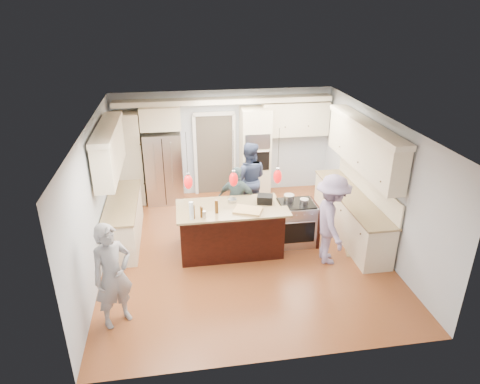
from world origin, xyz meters
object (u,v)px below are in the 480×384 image
object	(u,v)px
kitchen_island	(230,228)
island_range	(296,223)
person_bar_end	(113,276)
person_far_left	(249,179)
refrigerator	(164,168)

from	to	relation	value
kitchen_island	island_range	world-z (taller)	kitchen_island
person_bar_end	person_far_left	bearing A→B (deg)	17.46
refrigerator	person_far_left	bearing A→B (deg)	-28.07
kitchen_island	person_far_left	bearing A→B (deg)	67.10
kitchen_island	person_far_left	distance (m)	1.71
kitchen_island	person_far_left	world-z (taller)	person_far_left
refrigerator	kitchen_island	xyz separation A→B (m)	(1.30, -2.57, -0.41)
island_range	person_bar_end	size ratio (longest dim) A/B	0.53
refrigerator	island_range	world-z (taller)	refrigerator
kitchen_island	person_bar_end	world-z (taller)	person_bar_end
refrigerator	person_far_left	distance (m)	2.21
kitchen_island	person_bar_end	xyz separation A→B (m)	(-2.05, -1.87, 0.39)
refrigerator	kitchen_island	distance (m)	2.91
person_far_left	person_bar_end	bearing A→B (deg)	62.43
refrigerator	island_range	xyz separation A→B (m)	(2.71, -2.49, -0.44)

